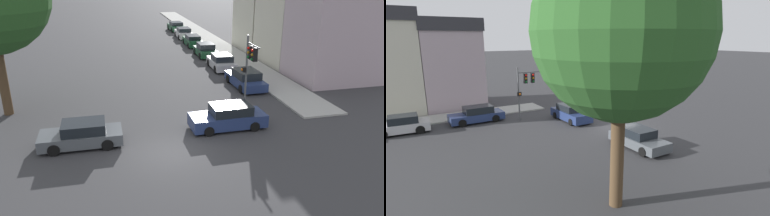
% 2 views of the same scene
% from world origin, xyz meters
% --- Properties ---
extents(ground_plane, '(300.00, 300.00, 0.00)m').
position_xyz_m(ground_plane, '(0.00, 0.00, 0.00)').
color(ground_plane, '#333335').
extents(street_tree, '(7.42, 7.42, 11.48)m').
position_xyz_m(street_tree, '(-9.42, 8.02, 7.74)').
color(street_tree, '#4C3823').
rests_on(street_tree, ground_plane).
extents(traffic_signal, '(0.55, 2.30, 4.90)m').
position_xyz_m(traffic_signal, '(6.64, 5.70, 3.39)').
color(traffic_signal, '#515456').
rests_on(traffic_signal, ground_plane).
extents(crossing_car_0, '(4.42, 2.02, 1.39)m').
position_xyz_m(crossing_car_0, '(-4.46, 2.00, 0.65)').
color(crossing_car_0, '#4C5156').
rests_on(crossing_car_0, ground_plane).
extents(crossing_car_1, '(4.62, 1.99, 1.50)m').
position_xyz_m(crossing_car_1, '(4.09, 2.41, 0.70)').
color(crossing_car_1, navy).
rests_on(crossing_car_1, ground_plane).
extents(parked_car_0, '(2.11, 4.73, 1.46)m').
position_xyz_m(parked_car_0, '(8.10, 9.90, 0.69)').
color(parked_car_0, navy).
rests_on(parked_car_0, ground_plane).
extents(parked_car_1, '(2.14, 4.15, 1.45)m').
position_xyz_m(parked_car_1, '(7.95, 15.84, 0.69)').
color(parked_car_1, '#B7B7BC').
rests_on(parked_car_1, ground_plane).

